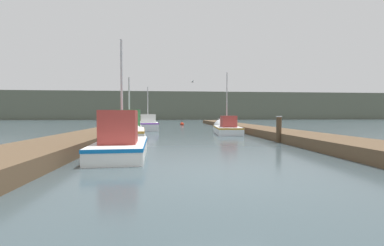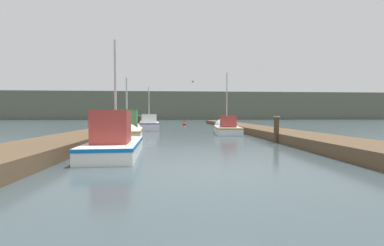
{
  "view_description": "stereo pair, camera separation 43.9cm",
  "coord_description": "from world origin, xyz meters",
  "px_view_note": "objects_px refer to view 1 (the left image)",
  "views": [
    {
      "loc": [
        -1.31,
        -5.63,
        1.41
      ],
      "look_at": [
        0.42,
        13.67,
        0.75
      ],
      "focal_mm": 24.0,
      "sensor_mm": 36.0,
      "label": 1
    },
    {
      "loc": [
        -0.87,
        -5.67,
        1.41
      ],
      "look_at": [
        0.42,
        13.67,
        0.75
      ],
      "focal_mm": 24.0,
      "sensor_mm": 36.0,
      "label": 2
    }
  ],
  "objects_px": {
    "mooring_piling_0": "(137,123)",
    "seagull_lead": "(192,82)",
    "mooring_piling_2": "(279,129)",
    "fishing_boat_2": "(226,128)",
    "mooring_piling_3": "(141,122)",
    "mooring_piling_1": "(219,122)",
    "fishing_boat_0": "(123,142)",
    "fishing_boat_3": "(148,124)",
    "fishing_boat_1": "(130,132)",
    "channel_buoy": "(182,124)"
  },
  "relations": [
    {
      "from": "mooring_piling_1",
      "to": "channel_buoy",
      "type": "distance_m",
      "value": 5.93
    },
    {
      "from": "mooring_piling_0",
      "to": "channel_buoy",
      "type": "distance_m",
      "value": 11.19
    },
    {
      "from": "mooring_piling_1",
      "to": "mooring_piling_3",
      "type": "bearing_deg",
      "value": -166.79
    },
    {
      "from": "mooring_piling_2",
      "to": "fishing_boat_2",
      "type": "bearing_deg",
      "value": 100.22
    },
    {
      "from": "channel_buoy",
      "to": "fishing_boat_3",
      "type": "bearing_deg",
      "value": -111.74
    },
    {
      "from": "mooring_piling_0",
      "to": "seagull_lead",
      "type": "distance_m",
      "value": 6.38
    },
    {
      "from": "fishing_boat_2",
      "to": "mooring_piling_0",
      "type": "distance_m",
      "value": 8.04
    },
    {
      "from": "channel_buoy",
      "to": "seagull_lead",
      "type": "distance_m",
      "value": 13.82
    },
    {
      "from": "fishing_boat_3",
      "to": "mooring_piling_0",
      "type": "bearing_deg",
      "value": -130.87
    },
    {
      "from": "mooring_piling_0",
      "to": "mooring_piling_2",
      "type": "height_order",
      "value": "mooring_piling_2"
    },
    {
      "from": "fishing_boat_1",
      "to": "mooring_piling_2",
      "type": "distance_m",
      "value": 7.57
    },
    {
      "from": "fishing_boat_3",
      "to": "channel_buoy",
      "type": "height_order",
      "value": "fishing_boat_3"
    },
    {
      "from": "fishing_boat_2",
      "to": "seagull_lead",
      "type": "bearing_deg",
      "value": 166.51
    },
    {
      "from": "fishing_boat_1",
      "to": "mooring_piling_2",
      "type": "relative_size",
      "value": 3.51
    },
    {
      "from": "fishing_boat_1",
      "to": "mooring_piling_1",
      "type": "xyz_separation_m",
      "value": [
        7.67,
        15.21,
        -0.01
      ]
    },
    {
      "from": "channel_buoy",
      "to": "fishing_boat_2",
      "type": "bearing_deg",
      "value": -79.61
    },
    {
      "from": "mooring_piling_0",
      "to": "fishing_boat_3",
      "type": "bearing_deg",
      "value": 54.84
    },
    {
      "from": "fishing_boat_1",
      "to": "mooring_piling_1",
      "type": "relative_size",
      "value": 4.78
    },
    {
      "from": "fishing_boat_0",
      "to": "mooring_piling_0",
      "type": "height_order",
      "value": "fishing_boat_0"
    },
    {
      "from": "mooring_piling_0",
      "to": "mooring_piling_3",
      "type": "xyz_separation_m",
      "value": [
        -0.07,
        3.87,
        -0.01
      ]
    },
    {
      "from": "fishing_boat_3",
      "to": "mooring_piling_1",
      "type": "distance_m",
      "value": 8.93
    },
    {
      "from": "fishing_boat_2",
      "to": "channel_buoy",
      "type": "bearing_deg",
      "value": 105.67
    },
    {
      "from": "fishing_boat_3",
      "to": "mooring_piling_3",
      "type": "relative_size",
      "value": 4.12
    },
    {
      "from": "mooring_piling_1",
      "to": "mooring_piling_3",
      "type": "relative_size",
      "value": 0.74
    },
    {
      "from": "mooring_piling_2",
      "to": "seagull_lead",
      "type": "xyz_separation_m",
      "value": [
        -3.65,
        7.42,
        3.25
      ]
    },
    {
      "from": "mooring_piling_2",
      "to": "seagull_lead",
      "type": "relative_size",
      "value": 2.38
    },
    {
      "from": "fishing_boat_3",
      "to": "mooring_piling_3",
      "type": "xyz_separation_m",
      "value": [
        -0.89,
        2.71,
        0.19
      ]
    },
    {
      "from": "mooring_piling_0",
      "to": "seagull_lead",
      "type": "height_order",
      "value": "seagull_lead"
    },
    {
      "from": "channel_buoy",
      "to": "mooring_piling_0",
      "type": "bearing_deg",
      "value": -113.43
    },
    {
      "from": "fishing_boat_0",
      "to": "mooring_piling_1",
      "type": "height_order",
      "value": "fishing_boat_0"
    },
    {
      "from": "fishing_boat_3",
      "to": "seagull_lead",
      "type": "xyz_separation_m",
      "value": [
        3.76,
        -4.2,
        3.45
      ]
    },
    {
      "from": "mooring_piling_0",
      "to": "mooring_piling_3",
      "type": "distance_m",
      "value": 3.87
    },
    {
      "from": "fishing_boat_1",
      "to": "channel_buoy",
      "type": "xyz_separation_m",
      "value": [
        3.71,
        19.61,
        -0.36
      ]
    },
    {
      "from": "fishing_boat_3",
      "to": "fishing_boat_1",
      "type": "bearing_deg",
      "value": -96.14
    },
    {
      "from": "fishing_boat_1",
      "to": "mooring_piling_3",
      "type": "height_order",
      "value": "fishing_boat_1"
    },
    {
      "from": "fishing_boat_0",
      "to": "mooring_piling_3",
      "type": "xyz_separation_m",
      "value": [
        -1.19,
        17.23,
        0.24
      ]
    },
    {
      "from": "fishing_boat_2",
      "to": "mooring_piling_3",
      "type": "xyz_separation_m",
      "value": [
        -7.11,
        7.74,
        0.26
      ]
    },
    {
      "from": "mooring_piling_3",
      "to": "seagull_lead",
      "type": "distance_m",
      "value": 8.94
    },
    {
      "from": "fishing_boat_0",
      "to": "mooring_piling_2",
      "type": "relative_size",
      "value": 3.66
    },
    {
      "from": "fishing_boat_0",
      "to": "fishing_boat_2",
      "type": "xyz_separation_m",
      "value": [
        5.92,
        9.49,
        -0.03
      ]
    },
    {
      "from": "fishing_boat_0",
      "to": "fishing_boat_3",
      "type": "bearing_deg",
      "value": 87.97
    },
    {
      "from": "channel_buoy",
      "to": "seagull_lead",
      "type": "xyz_separation_m",
      "value": [
        0.13,
        -13.29,
        3.78
      ]
    },
    {
      "from": "mooring_piling_1",
      "to": "mooring_piling_2",
      "type": "bearing_deg",
      "value": -90.66
    },
    {
      "from": "seagull_lead",
      "to": "mooring_piling_0",
      "type": "bearing_deg",
      "value": -126.7
    },
    {
      "from": "fishing_boat_3",
      "to": "mooring_piling_0",
      "type": "xyz_separation_m",
      "value": [
        -0.82,
        -1.16,
        0.19
      ]
    },
    {
      "from": "fishing_boat_0",
      "to": "mooring_piling_1",
      "type": "relative_size",
      "value": 4.99
    },
    {
      "from": "fishing_boat_1",
      "to": "fishing_boat_3",
      "type": "xyz_separation_m",
      "value": [
        0.08,
        10.51,
        -0.03
      ]
    },
    {
      "from": "mooring_piling_0",
      "to": "mooring_piling_1",
      "type": "bearing_deg",
      "value": 34.87
    },
    {
      "from": "mooring_piling_3",
      "to": "seagull_lead",
      "type": "height_order",
      "value": "seagull_lead"
    },
    {
      "from": "fishing_boat_0",
      "to": "fishing_boat_2",
      "type": "distance_m",
      "value": 11.19
    }
  ]
}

